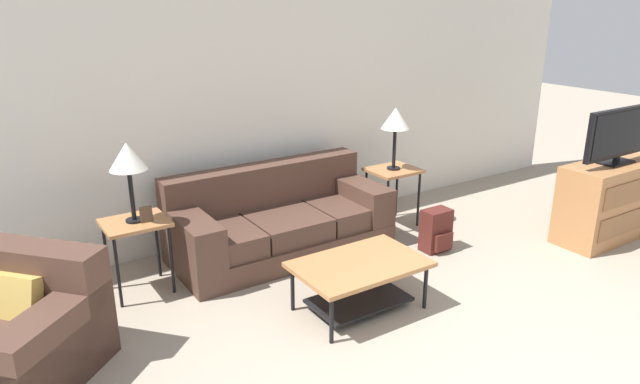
{
  "coord_description": "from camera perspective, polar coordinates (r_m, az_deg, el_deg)",
  "views": [
    {
      "loc": [
        -2.62,
        -1.2,
        2.35
      ],
      "look_at": [
        -0.14,
        2.61,
        0.8
      ],
      "focal_mm": 32.0,
      "sensor_mm": 36.0,
      "label": 1
    }
  ],
  "objects": [
    {
      "name": "television",
      "position": [
        6.31,
        27.88,
        5.16
      ],
      "size": [
        1.07,
        0.2,
        0.56
      ],
      "color": "black",
      "rests_on": "tv_console"
    },
    {
      "name": "picture_frame",
      "position": [
        4.81,
        -16.99,
        -2.13
      ],
      "size": [
        0.1,
        0.04,
        0.13
      ],
      "color": "#4C3828",
      "rests_on": "side_table_left"
    },
    {
      "name": "side_table_right",
      "position": [
        6.11,
        7.32,
        1.62
      ],
      "size": [
        0.51,
        0.44,
        0.63
      ],
      "color": "#A87042",
      "rests_on": "ground_plane"
    },
    {
      "name": "couch",
      "position": [
        5.51,
        -4.12,
        -3.13
      ],
      "size": [
        2.07,
        0.92,
        0.82
      ],
      "color": "#4C3328",
      "rests_on": "ground_plane"
    },
    {
      "name": "armchair",
      "position": [
        4.29,
        -28.33,
        -12.41
      ],
      "size": [
        1.33,
        1.34,
        0.8
      ],
      "color": "#4C3328",
      "rests_on": "ground_plane"
    },
    {
      "name": "wall_back",
      "position": [
        5.83,
        -5.82,
        8.35
      ],
      "size": [
        8.82,
        0.06,
        2.6
      ],
      "color": "silver",
      "rests_on": "ground_plane"
    },
    {
      "name": "side_table_left",
      "position": [
        4.9,
        -17.96,
        -3.61
      ],
      "size": [
        0.51,
        0.44,
        0.63
      ],
      "color": "#A87042",
      "rests_on": "ground_plane"
    },
    {
      "name": "table_lamp_right",
      "position": [
        5.96,
        7.56,
        7.17
      ],
      "size": [
        0.3,
        0.3,
        0.66
      ],
      "color": "black",
      "rests_on": "side_table_right"
    },
    {
      "name": "backpack",
      "position": [
        5.67,
        11.54,
        -3.82
      ],
      "size": [
        0.28,
        0.26,
        0.42
      ],
      "color": "#4C1E19",
      "rests_on": "ground_plane"
    },
    {
      "name": "coffee_table",
      "position": [
        4.51,
        3.97,
        -8.23
      ],
      "size": [
        1.02,
        0.67,
        0.41
      ],
      "color": "#A87042",
      "rests_on": "ground_plane"
    },
    {
      "name": "table_lamp_left",
      "position": [
        4.71,
        -18.69,
        3.2
      ],
      "size": [
        0.3,
        0.3,
        0.66
      ],
      "color": "black",
      "rests_on": "side_table_left"
    },
    {
      "name": "tv_console",
      "position": [
        6.48,
        26.96,
        -0.81
      ],
      "size": [
        1.18,
        0.48,
        0.8
      ],
      "color": "#A87042",
      "rests_on": "ground_plane"
    }
  ]
}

